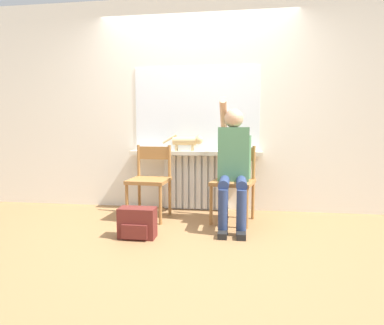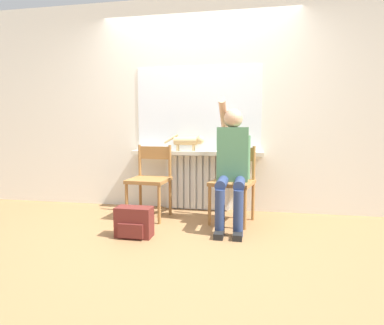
{
  "view_description": "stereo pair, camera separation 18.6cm",
  "coord_description": "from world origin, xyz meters",
  "px_view_note": "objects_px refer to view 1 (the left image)",
  "views": [
    {
      "loc": [
        0.51,
        -2.94,
        1.06
      ],
      "look_at": [
        0.0,
        0.79,
        0.66
      ],
      "focal_mm": 30.0,
      "sensor_mm": 36.0,
      "label": 1
    },
    {
      "loc": [
        0.7,
        -2.91,
        1.06
      ],
      "look_at": [
        0.0,
        0.79,
        0.66
      ],
      "focal_mm": 30.0,
      "sensor_mm": 36.0,
      "label": 2
    }
  ],
  "objects_px": {
    "chair_right": "(234,181)",
    "backpack": "(137,223)",
    "chair_left": "(150,179)",
    "cat": "(188,141)",
    "person": "(233,160)"
  },
  "relations": [
    {
      "from": "person",
      "to": "cat",
      "type": "xyz_separation_m",
      "value": [
        -0.58,
        0.53,
        0.19
      ]
    },
    {
      "from": "chair_right",
      "to": "backpack",
      "type": "bearing_deg",
      "value": -130.07
    },
    {
      "from": "chair_left",
      "to": "chair_right",
      "type": "height_order",
      "value": "same"
    },
    {
      "from": "chair_left",
      "to": "person",
      "type": "xyz_separation_m",
      "value": [
        0.97,
        -0.12,
        0.25
      ]
    },
    {
      "from": "backpack",
      "to": "chair_right",
      "type": "bearing_deg",
      "value": 37.4
    },
    {
      "from": "person",
      "to": "backpack",
      "type": "bearing_deg",
      "value": -147.27
    },
    {
      "from": "chair_left",
      "to": "cat",
      "type": "distance_m",
      "value": 0.71
    },
    {
      "from": "chair_right",
      "to": "backpack",
      "type": "height_order",
      "value": "chair_right"
    },
    {
      "from": "chair_right",
      "to": "backpack",
      "type": "xyz_separation_m",
      "value": [
        -0.92,
        -0.7,
        -0.32
      ]
    },
    {
      "from": "chair_right",
      "to": "person",
      "type": "bearing_deg",
      "value": -81.27
    },
    {
      "from": "chair_right",
      "to": "person",
      "type": "xyz_separation_m",
      "value": [
        -0.01,
        -0.12,
        0.25
      ]
    },
    {
      "from": "chair_left",
      "to": "person",
      "type": "distance_m",
      "value": 1.01
    },
    {
      "from": "chair_left",
      "to": "chair_right",
      "type": "distance_m",
      "value": 0.98
    },
    {
      "from": "chair_right",
      "to": "cat",
      "type": "distance_m",
      "value": 0.84
    },
    {
      "from": "cat",
      "to": "backpack",
      "type": "height_order",
      "value": "cat"
    }
  ]
}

